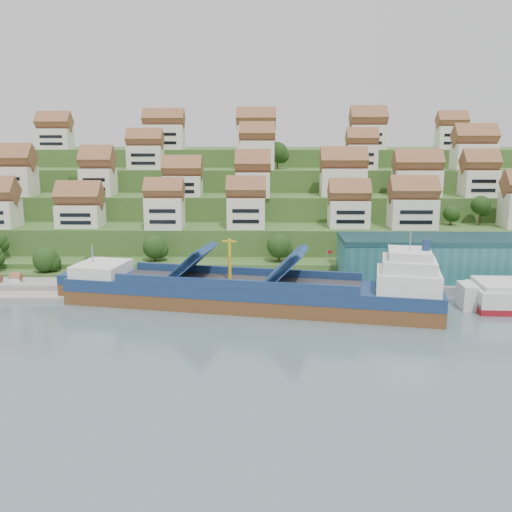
{
  "coord_description": "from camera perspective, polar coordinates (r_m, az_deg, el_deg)",
  "views": [
    {
      "loc": [
        4.23,
        -116.15,
        35.06
      ],
      "look_at": [
        1.87,
        14.0,
        8.0
      ],
      "focal_mm": 40.0,
      "sensor_mm": 36.0,
      "label": 1
    }
  ],
  "objects": [
    {
      "name": "quay",
      "position": [
        136.39,
        7.65,
        -2.78
      ],
      "size": [
        180.0,
        14.0,
        2.2
      ],
      "primitive_type": "cube",
      "color": "gray",
      "rests_on": "ground"
    },
    {
      "name": "cargo_ship",
      "position": [
        119.02,
        0.28,
        -3.73
      ],
      "size": [
        79.27,
        26.9,
        17.39
      ],
      "rotation": [
        0.0,
        0.0,
        -0.19
      ],
      "color": "brown",
      "rests_on": "ground"
    },
    {
      "name": "hillside_village",
      "position": [
        176.61,
        0.99,
        8.19
      ],
      "size": [
        159.99,
        62.37,
        28.47
      ],
      "color": "silver",
      "rests_on": "ground"
    },
    {
      "name": "ground",
      "position": [
        121.4,
        -1.01,
        -5.04
      ],
      "size": [
        300.0,
        300.0,
        0.0
      ],
      "primitive_type": "plane",
      "color": "slate",
      "rests_on": "ground"
    },
    {
      "name": "hillside_trees",
      "position": [
        160.39,
        -3.09,
        4.83
      ],
      "size": [
        140.2,
        62.84,
        30.99
      ],
      "color": "#214015",
      "rests_on": "ground"
    },
    {
      "name": "warehouse",
      "position": [
        144.18,
        20.36,
        -0.14
      ],
      "size": [
        60.0,
        15.0,
        10.0
      ],
      "primitive_type": "cube",
      "color": "#27686C",
      "rests_on": "quay"
    },
    {
      "name": "hillside",
      "position": [
        221.1,
        -0.07,
        5.41
      ],
      "size": [
        260.0,
        128.0,
        31.0
      ],
      "color": "#2D4C1E",
      "rests_on": "ground"
    },
    {
      "name": "flagpole",
      "position": [
        130.0,
        7.14,
        -0.87
      ],
      "size": [
        1.28,
        0.16,
        8.0
      ],
      "color": "gray",
      "rests_on": "quay"
    },
    {
      "name": "pebble_beach",
      "position": [
        146.59,
        -24.15,
        -2.94
      ],
      "size": [
        45.0,
        20.0,
        1.0
      ],
      "primitive_type": "cube",
      "color": "gray",
      "rests_on": "ground"
    }
  ]
}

